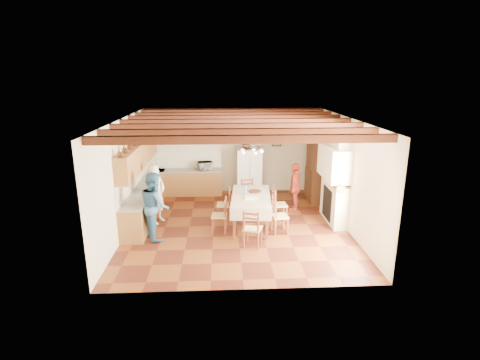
# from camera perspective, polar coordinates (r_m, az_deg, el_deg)

# --- Properties ---
(floor) EXTENTS (6.00, 6.50, 0.02)m
(floor) POSITION_cam_1_polar(r_m,az_deg,el_deg) (10.62, -0.46, -7.01)
(floor) COLOR #481C12
(floor) RESTS_ON ground
(ceiling) EXTENTS (6.00, 6.50, 0.02)m
(ceiling) POSITION_cam_1_polar(r_m,az_deg,el_deg) (9.85, -0.50, 9.41)
(ceiling) COLOR silver
(ceiling) RESTS_ON ground
(wall_back) EXTENTS (6.00, 0.02, 3.00)m
(wall_back) POSITION_cam_1_polar(r_m,az_deg,el_deg) (13.30, -1.09, 4.51)
(wall_back) COLOR beige
(wall_back) RESTS_ON ground
(wall_front) EXTENTS (6.00, 0.02, 3.00)m
(wall_front) POSITION_cam_1_polar(r_m,az_deg,el_deg) (7.03, 0.68, -5.96)
(wall_front) COLOR beige
(wall_front) RESTS_ON ground
(wall_left) EXTENTS (0.02, 6.50, 3.00)m
(wall_left) POSITION_cam_1_polar(r_m,az_deg,el_deg) (10.45, -17.21, 0.63)
(wall_left) COLOR beige
(wall_left) RESTS_ON ground
(wall_right) EXTENTS (0.02, 6.50, 3.00)m
(wall_right) POSITION_cam_1_polar(r_m,az_deg,el_deg) (10.68, 15.87, 1.07)
(wall_right) COLOR beige
(wall_right) RESTS_ON ground
(ceiling_beams) EXTENTS (6.00, 6.30, 0.16)m
(ceiling_beams) POSITION_cam_1_polar(r_m,az_deg,el_deg) (9.86, -0.50, 8.83)
(ceiling_beams) COLOR #38160E
(ceiling_beams) RESTS_ON ground
(lower_cabinets_left) EXTENTS (0.60, 4.30, 0.86)m
(lower_cabinets_left) POSITION_cam_1_polar(r_m,az_deg,el_deg) (11.66, -14.09, -3.07)
(lower_cabinets_left) COLOR brown
(lower_cabinets_left) RESTS_ON ground
(lower_cabinets_back) EXTENTS (2.30, 0.60, 0.86)m
(lower_cabinets_back) POSITION_cam_1_polar(r_m,az_deg,el_deg) (13.30, -7.71, -0.39)
(lower_cabinets_back) COLOR brown
(lower_cabinets_back) RESTS_ON ground
(countertop_left) EXTENTS (0.62, 4.30, 0.04)m
(countertop_left) POSITION_cam_1_polar(r_m,az_deg,el_deg) (11.53, -14.24, -0.95)
(countertop_left) COLOR slate
(countertop_left) RESTS_ON lower_cabinets_left
(countertop_back) EXTENTS (2.34, 0.62, 0.04)m
(countertop_back) POSITION_cam_1_polar(r_m,az_deg,el_deg) (13.18, -7.78, 1.49)
(countertop_back) COLOR slate
(countertop_back) RESTS_ON lower_cabinets_back
(backsplash_left) EXTENTS (0.03, 4.30, 0.60)m
(backsplash_left) POSITION_cam_1_polar(r_m,az_deg,el_deg) (11.50, -15.74, 0.56)
(backsplash_left) COLOR #EEEACE
(backsplash_left) RESTS_ON ground
(backsplash_back) EXTENTS (2.30, 0.03, 0.60)m
(backsplash_back) POSITION_cam_1_polar(r_m,az_deg,el_deg) (13.38, -7.74, 3.12)
(backsplash_back) COLOR #EEEACE
(backsplash_back) RESTS_ON ground
(upper_cabinets) EXTENTS (0.35, 4.20, 0.70)m
(upper_cabinets) POSITION_cam_1_polar(r_m,az_deg,el_deg) (11.32, -15.19, 3.75)
(upper_cabinets) COLOR brown
(upper_cabinets) RESTS_ON ground
(fireplace) EXTENTS (0.56, 1.60, 2.80)m
(fireplace) POSITION_cam_1_polar(r_m,az_deg,el_deg) (10.80, 14.05, 0.82)
(fireplace) COLOR beige
(fireplace) RESTS_ON ground
(wall_picture) EXTENTS (0.34, 0.03, 0.42)m
(wall_picture) POSITION_cam_1_polar(r_m,az_deg,el_deg) (13.35, 5.61, 6.00)
(wall_picture) COLOR black
(wall_picture) RESTS_ON ground
(refrigerator) EXTENTS (0.85, 0.71, 1.66)m
(refrigerator) POSITION_cam_1_polar(r_m,az_deg,el_deg) (12.96, 1.44, 1.17)
(refrigerator) COLOR white
(refrigerator) RESTS_ON floor
(hutch) EXTENTS (0.56, 1.26, 2.27)m
(hutch) POSITION_cam_1_polar(r_m,az_deg,el_deg) (12.72, 11.57, 1.97)
(hutch) COLOR #322310
(hutch) RESTS_ON floor
(dining_table) EXTENTS (1.20, 2.11, 0.89)m
(dining_table) POSITION_cam_1_polar(r_m,az_deg,el_deg) (10.35, 1.68, -2.82)
(dining_table) COLOR beige
(dining_table) RESTS_ON floor
(chandelier) EXTENTS (0.47, 0.47, 0.03)m
(chandelier) POSITION_cam_1_polar(r_m,az_deg,el_deg) (9.98, 1.74, 5.07)
(chandelier) COLOR black
(chandelier) RESTS_ON ground
(chair_left_near) EXTENTS (0.43, 0.45, 0.96)m
(chair_left_near) POSITION_cam_1_polar(r_m,az_deg,el_deg) (10.07, -3.19, -5.33)
(chair_left_near) COLOR brown
(chair_left_near) RESTS_ON floor
(chair_left_far) EXTENTS (0.42, 0.44, 0.96)m
(chair_left_far) POSITION_cam_1_polar(r_m,az_deg,el_deg) (10.88, -2.46, -3.69)
(chair_left_far) COLOR brown
(chair_left_far) RESTS_ON floor
(chair_right_near) EXTENTS (0.45, 0.47, 0.96)m
(chair_right_near) POSITION_cam_1_polar(r_m,az_deg,el_deg) (10.07, 6.11, -5.39)
(chair_right_near) COLOR brown
(chair_right_near) RESTS_ON floor
(chair_right_far) EXTENTS (0.43, 0.45, 0.96)m
(chair_right_far) POSITION_cam_1_polar(r_m,az_deg,el_deg) (10.94, 6.05, -3.65)
(chair_right_far) COLOR brown
(chair_right_far) RESTS_ON floor
(chair_end_near) EXTENTS (0.53, 0.52, 0.96)m
(chair_end_near) POSITION_cam_1_polar(r_m,az_deg,el_deg) (9.26, 1.92, -7.28)
(chair_end_near) COLOR brown
(chair_end_near) RESTS_ON floor
(chair_end_far) EXTENTS (0.48, 0.47, 0.96)m
(chair_end_far) POSITION_cam_1_polar(r_m,az_deg,el_deg) (11.71, 1.28, -2.23)
(chair_end_far) COLOR brown
(chair_end_far) RESTS_ON floor
(person_man) EXTENTS (0.63, 0.74, 1.72)m
(person_man) POSITION_cam_1_polar(r_m,az_deg,el_deg) (10.83, -12.56, -2.04)
(person_man) COLOR white
(person_man) RESTS_ON floor
(person_woman_blue) EXTENTS (0.95, 1.05, 1.75)m
(person_woman_blue) POSITION_cam_1_polar(r_m,az_deg,el_deg) (9.82, -12.87, -3.82)
(person_woman_blue) COLOR #35648E
(person_woman_blue) RESTS_ON floor
(person_woman_red) EXTENTS (0.65, 0.96, 1.51)m
(person_woman_red) POSITION_cam_1_polar(r_m,az_deg,el_deg) (11.69, 8.39, -1.02)
(person_woman_red) COLOR #BC3E2A
(person_woman_red) RESTS_ON floor
(microwave) EXTENTS (0.56, 0.44, 0.27)m
(microwave) POSITION_cam_1_polar(r_m,az_deg,el_deg) (13.10, -5.31, 2.19)
(microwave) COLOR silver
(microwave) RESTS_ON countertop_back
(fridge_vase) EXTENTS (0.31, 0.31, 0.29)m
(fridge_vase) POSITION_cam_1_polar(r_m,az_deg,el_deg) (12.74, 0.89, 5.42)
(fridge_vase) COLOR #322310
(fridge_vase) RESTS_ON refrigerator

